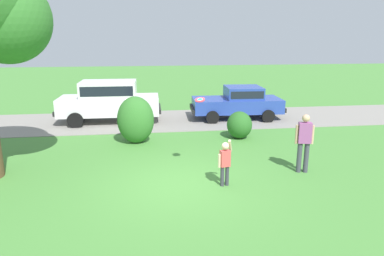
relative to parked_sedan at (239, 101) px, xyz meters
name	(u,v)px	position (x,y,z in m)	size (l,w,h in m)	color
ground_plane	(178,184)	(-3.64, -7.48, -0.85)	(80.00, 80.00, 0.00)	#478438
driveway_strip	(163,120)	(-3.64, 0.06, -0.84)	(28.00, 4.40, 0.02)	gray
shrub_near_tree	(136,120)	(-4.84, -3.42, 0.03)	(1.36, 1.12, 1.76)	#33702B
shrub_centre_left	(239,125)	(-0.83, -3.31, -0.32)	(0.98, 1.07, 1.06)	#286023
parked_sedan	(239,101)	(0.00, 0.00, 0.00)	(4.47, 2.23, 1.56)	#28429E
parked_suv	(109,99)	(-6.11, 0.07, 0.23)	(4.73, 2.15, 1.92)	white
child_thrower	(225,160)	(-2.41, -7.71, -0.13)	(0.43, 0.31, 1.29)	#383842
frisbee	(200,100)	(-2.93, -6.70, 1.32)	(0.29, 0.28, 0.14)	red
adult_onlooker	(304,140)	(0.06, -7.06, 0.13)	(0.52, 0.29, 1.74)	#3F3F4C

